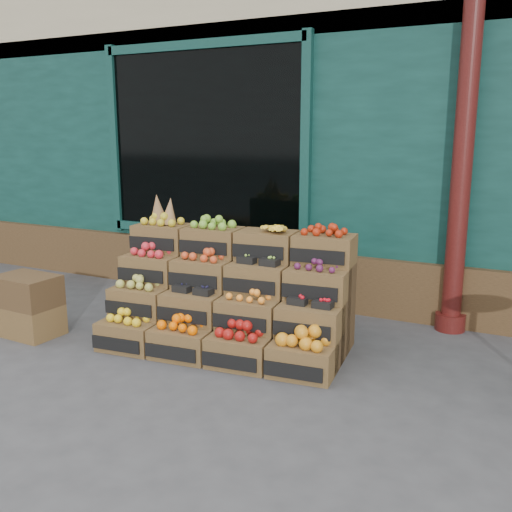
% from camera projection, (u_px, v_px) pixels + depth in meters
% --- Properties ---
extents(ground, '(60.00, 60.00, 0.00)m').
position_uv_depth(ground, '(238.00, 390.00, 4.19)').
color(ground, '#3F3F41').
rests_on(ground, ground).
extents(shop_facade, '(12.00, 6.24, 4.80)m').
position_uv_depth(shop_facade, '(407.00, 93.00, 8.14)').
color(shop_facade, '#103932').
rests_on(shop_facade, ground).
extents(crate_display, '(2.15, 1.21, 1.29)m').
position_uv_depth(crate_display, '(230.00, 301.00, 5.01)').
color(crate_display, brown).
rests_on(crate_display, ground).
extents(spare_crates, '(0.58, 0.42, 0.57)m').
position_uv_depth(spare_crates, '(28.00, 305.00, 5.27)').
color(spare_crates, brown).
rests_on(spare_crates, ground).
extents(shopkeeper, '(0.74, 0.57, 1.81)m').
position_uv_depth(shopkeeper, '(201.00, 208.00, 7.19)').
color(shopkeeper, '#144822').
rests_on(shopkeeper, ground).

